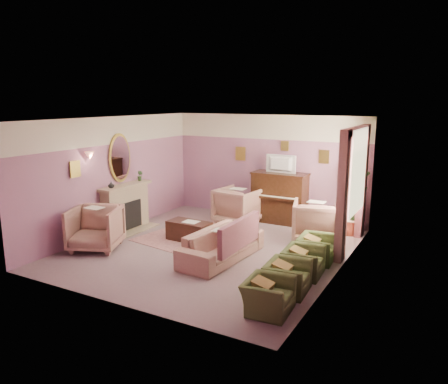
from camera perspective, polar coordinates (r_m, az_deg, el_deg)
The scene contains 48 objects.
floor at distance 9.62m, azimuth -1.62°, elevation -7.40°, with size 5.50×6.00×0.01m, color gray.
ceiling at distance 9.08m, azimuth -1.73°, elevation 9.51°, with size 5.50×6.00×0.01m, color white.
wall_back at distance 11.89m, azimuth 5.69°, elevation 3.27°, with size 5.50×0.02×2.80m, color slate.
wall_front at distance 6.90m, azimuth -14.43°, elevation -3.48°, with size 5.50×0.02×2.80m, color slate.
wall_left at distance 10.88m, azimuth -14.26°, elevation 2.14°, with size 0.02×6.00×2.80m, color slate.
wall_right at distance 8.23m, azimuth 15.07°, elevation -1.02°, with size 0.02×6.00×2.80m, color slate.
picture_rail_band at distance 11.77m, azimuth 5.78°, elevation 8.45°, with size 5.50×0.01×0.65m, color silver.
stripe_panel at distance 9.54m, azimuth 16.77°, elevation -1.35°, with size 0.01×3.00×2.15m, color #B0C099.
fireplace_surround at distance 11.09m, azimuth -12.73°, elevation -2.09°, with size 0.30×1.40×1.10m, color tan.
fireplace_inset at distance 11.06m, azimuth -12.30°, elevation -2.90°, with size 0.18×0.72×0.68m, color black.
fire_ember at distance 11.09m, azimuth -12.11°, elevation -3.83°, with size 0.06×0.54×0.10m, color #E34F2A.
mantel_shelf at distance 10.95m, azimuth -12.75°, elevation 0.79°, with size 0.40×1.55×0.07m, color tan.
hearth at distance 11.11m, azimuth -11.82°, elevation -4.91°, with size 0.55×1.50×0.02m, color tan.
mirror_frame at distance 10.93m, azimuth -13.46°, elevation 4.35°, with size 0.04×0.72×1.20m, color #AC993D.
mirror_glass at distance 10.92m, azimuth -13.37°, elevation 4.35°, with size 0.01×0.60×1.06m, color silver.
sconce_shade at distance 10.11m, azimuth -17.17°, elevation 4.57°, with size 0.20×0.20×0.16m, color #F08E6C.
piano at distance 11.55m, azimuth 7.26°, elevation -0.81°, with size 1.40×0.60×1.30m, color black.
piano_keyshelf at distance 11.22m, azimuth 6.61°, elevation -0.81°, with size 1.30×0.12×0.06m, color black.
piano_keys at distance 11.21m, azimuth 6.62°, elevation -0.61°, with size 1.20×0.08×0.02m, color white.
piano_top at distance 11.43m, azimuth 7.35°, elevation 2.42°, with size 1.45×0.65×0.04m, color black.
television at distance 11.33m, azimuth 7.30°, elevation 3.83°, with size 0.80×0.12×0.48m, color black.
print_back_left at distance 12.14m, azimuth 2.16°, elevation 5.03°, with size 0.30×0.03×0.38m, color #AC993D.
print_back_right at distance 11.29m, azimuth 12.92°, elevation 4.51°, with size 0.26×0.03×0.34m, color #AC993D.
print_back_mid at distance 11.59m, azimuth 7.96°, elevation 5.98°, with size 0.22×0.03×0.26m, color #AC993D.
print_left_wall at distance 9.97m, azimuth -18.88°, elevation 2.85°, with size 0.03×0.28×0.36m, color #AC993D.
window_blind at distance 9.67m, azimuth 17.11°, elevation 2.58°, with size 0.03×1.40×1.80m, color silver.
curtain_left at distance 8.88m, azimuth 15.21°, elevation -0.75°, with size 0.16×0.34×2.60m, color #8F4C58.
curtain_right at distance 10.64m, azimuth 17.59°, elevation 1.19°, with size 0.16×0.34×2.60m, color #8F4C58.
pelmet at distance 9.59m, azimuth 16.96°, elevation 7.69°, with size 0.16×2.20×0.16m, color #8F4C58.
mantel_plant at distance 11.32m, azimuth -10.91°, elevation 2.11°, with size 0.16×0.16×0.28m, color #39612F.
mantel_vase at distance 10.56m, azimuth -14.52°, elevation 0.90°, with size 0.16×0.16×0.16m, color silver.
area_rug at distance 10.14m, azimuth -3.90°, elevation -6.36°, with size 2.50×1.80×0.01m, color #AF7273.
coffee_table at distance 10.12m, azimuth -4.55°, elevation -5.11°, with size 1.00×0.50×0.45m, color #331A11.
table_paper at distance 10.02m, azimuth -4.34°, elevation -3.89°, with size 0.35×0.28×0.01m, color silver.
sofa at distance 8.87m, azimuth -0.29°, elevation -6.18°, with size 0.70×2.11×0.85m, color tan.
sofa_throw at distance 8.64m, azimuth 2.04°, elevation -5.48°, with size 0.11×1.60×0.59m, color #8F4C58.
floral_armchair_left at distance 11.38m, azimuth 1.82°, elevation -1.57°, with size 1.00×1.00×1.04m, color tan.
floral_armchair_right at distance 10.16m, azimuth 11.89°, elevation -3.51°, with size 1.00×1.00×1.04m, color tan.
floral_armchair_front at distance 9.82m, azimuth -16.46°, elevation -4.29°, with size 1.00×1.00×1.04m, color tan.
olive_chair_a at distance 6.85m, azimuth 5.80°, elevation -12.68°, with size 0.56×0.79×0.68m, color #536430.
olive_chair_b at distance 7.56m, azimuth 8.28°, elevation -10.32°, with size 0.56×0.79×0.68m, color #536430.
olive_chair_c at distance 8.28m, azimuth 10.31°, elevation -8.36°, with size 0.56×0.79×0.68m, color #536430.
olive_chair_d at distance 9.02m, azimuth 12.00°, elevation -6.71°, with size 0.56×0.79×0.68m, color #536430.
side_table at distance 11.03m, azimuth 16.19°, elevation -3.43°, with size 0.52×0.52×0.70m, color silver.
side_plant_big at distance 10.91m, azimuth 16.35°, elevation -0.79°, with size 0.30×0.30×0.34m, color #39612F.
side_plant_small at distance 10.79m, azimuth 16.84°, elevation -1.12°, with size 0.16×0.16×0.28m, color #39612F.
palm_pot at distance 10.96m, azimuth 16.11°, elevation -4.50°, with size 0.34×0.34×0.34m, color maroon.
palm_plant at distance 10.75m, azimuth 16.39°, elevation 0.06°, with size 0.76×0.76×1.44m, color #39612F.
Camera 1 is at (4.61, -7.81, 3.20)m, focal length 35.00 mm.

